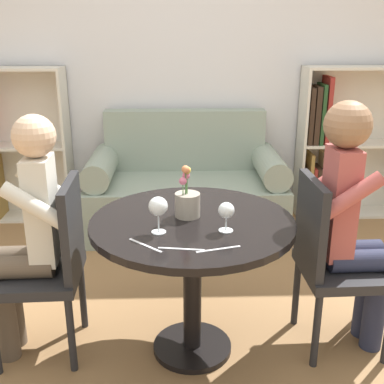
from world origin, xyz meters
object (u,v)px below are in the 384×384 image
(bookshelf_right, at_px, (337,148))
(chair_left, at_px, (51,262))
(chair_right, at_px, (331,257))
(person_right, at_px, (352,220))
(wine_glass_left, at_px, (158,207))
(person_left, at_px, (28,235))
(wine_glass_right, at_px, (226,212))
(flower_vase, at_px, (187,201))
(couch, at_px, (186,190))

(bookshelf_right, relative_size, chair_left, 1.41)
(chair_right, distance_m, person_right, 0.21)
(bookshelf_right, height_order, chair_right, bookshelf_right)
(bookshelf_right, height_order, wine_glass_left, bookshelf_right)
(person_left, distance_m, wine_glass_right, 0.95)
(chair_right, distance_m, person_left, 1.48)
(chair_right, relative_size, flower_vase, 3.55)
(couch, distance_m, person_right, 1.79)
(chair_left, height_order, chair_right, same)
(couch, relative_size, bookshelf_right, 1.22)
(chair_left, xyz_separation_m, person_right, (1.46, 0.00, 0.20))
(wine_glass_left, bearing_deg, chair_left, 161.75)
(couch, xyz_separation_m, person_right, (0.77, -1.57, 0.38))
(chair_left, bearing_deg, wine_glass_left, 69.81)
(bookshelf_right, relative_size, chair_right, 1.41)
(person_left, xyz_separation_m, wine_glass_left, (0.63, -0.17, 0.20))
(couch, height_order, flower_vase, flower_vase)
(bookshelf_right, distance_m, person_right, 1.92)
(bookshelf_right, height_order, chair_left, bookshelf_right)
(couch, xyz_separation_m, chair_left, (-0.69, -1.57, 0.18))
(chair_right, relative_size, wine_glass_left, 5.45)
(wine_glass_left, height_order, wine_glass_right, wine_glass_left)
(bookshelf_right, bearing_deg, person_left, -138.32)
(couch, height_order, wine_glass_right, couch)
(chair_left, xyz_separation_m, wine_glass_right, (0.83, -0.17, 0.32))
(bookshelf_right, bearing_deg, chair_left, -137.11)
(chair_right, distance_m, wine_glass_right, 0.65)
(person_left, bearing_deg, chair_right, 88.26)
(chair_left, distance_m, flower_vase, 0.73)
(person_right, relative_size, flower_vase, 4.99)
(wine_glass_left, bearing_deg, couch, 85.03)
(person_right, height_order, wine_glass_right, person_right)
(wine_glass_right, bearing_deg, chair_right, 17.31)
(chair_left, bearing_deg, chair_right, 88.06)
(couch, xyz_separation_m, person_left, (-0.78, -1.58, 0.33))
(chair_left, relative_size, wine_glass_right, 6.74)
(wine_glass_right, bearing_deg, flower_vase, 133.08)
(wine_glass_left, relative_size, wine_glass_right, 1.24)
(person_right, bearing_deg, bookshelf_right, -17.75)
(chair_left, height_order, person_right, person_right)
(couch, bearing_deg, flower_vase, -90.82)
(chair_right, xyz_separation_m, person_right, (0.08, 0.00, 0.20))
(person_left, height_order, wine_glass_left, person_left)
(bookshelf_right, distance_m, chair_left, 2.71)
(chair_left, xyz_separation_m, chair_right, (1.38, -0.00, 0.00))
(person_left, bearing_deg, person_right, 88.42)
(chair_right, distance_m, flower_vase, 0.77)
(wine_glass_right, bearing_deg, person_right, 15.48)
(wine_glass_right, relative_size, flower_vase, 0.53)
(chair_left, xyz_separation_m, flower_vase, (0.67, 0.01, 0.30))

